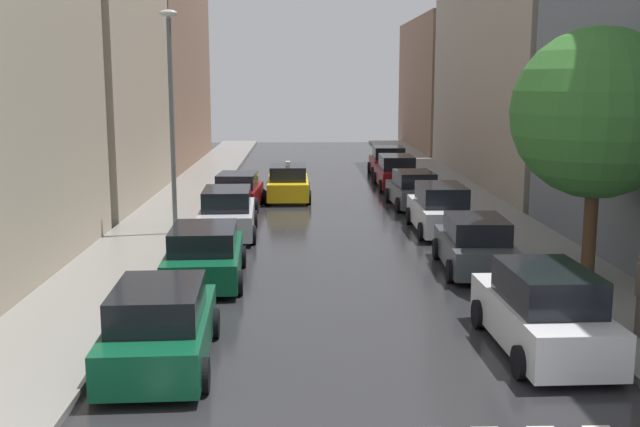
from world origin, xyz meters
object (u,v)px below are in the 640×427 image
at_px(parked_car_left_second, 205,255).
at_px(parked_car_right_second, 475,245).
at_px(taxi_midroad, 288,183).
at_px(parked_car_left_fourth, 238,192).
at_px(parked_car_left_nearest, 160,327).
at_px(parked_car_left_third, 227,214).
at_px(parked_car_right_nearest, 543,312).
at_px(parked_car_right_sixth, 388,162).
at_px(parked_car_right_fourth, 413,190).
at_px(street_tree_right, 597,114).
at_px(parked_car_right_fifth, 396,173).
at_px(lamp_post_left, 171,108).
at_px(parked_car_right_third, 440,210).

xyz_separation_m(parked_car_left_second, parked_car_right_second, (7.72, 1.01, 0.01)).
bearing_deg(taxi_midroad, parked_car_left_fourth, 136.67).
bearing_deg(taxi_midroad, parked_car_left_nearest, 173.37).
relative_size(parked_car_left_third, parked_car_right_second, 1.07).
xyz_separation_m(parked_car_right_nearest, parked_car_right_sixth, (0.17, 29.21, -0.04)).
height_order(parked_car_left_third, parked_car_right_fourth, parked_car_left_third).
height_order(parked_car_left_nearest, parked_car_right_nearest, parked_car_right_nearest).
relative_size(parked_car_right_fourth, taxi_midroad, 0.94).
height_order(parked_car_left_fourth, taxi_midroad, taxi_midroad).
relative_size(parked_car_left_fourth, street_tree_right, 0.62).
height_order(parked_car_left_second, parked_car_left_third, parked_car_left_third).
xyz_separation_m(parked_car_right_fifth, taxi_midroad, (-5.49, -3.69, -0.03)).
bearing_deg(taxi_midroad, parked_car_right_nearest, -165.49).
relative_size(parked_car_right_sixth, lamp_post_left, 0.53).
bearing_deg(street_tree_right, parked_car_right_fifth, 98.39).
xyz_separation_m(parked_car_right_third, lamp_post_left, (-9.51, -0.75, 3.70)).
relative_size(parked_car_left_second, parked_car_right_second, 1.06).
bearing_deg(parked_car_left_third, taxi_midroad, -16.01).
bearing_deg(lamp_post_left, taxi_midroad, 65.86).
height_order(parked_car_right_fourth, taxi_midroad, taxi_midroad).
bearing_deg(lamp_post_left, parked_car_right_nearest, -51.31).
bearing_deg(parked_car_right_fourth, lamp_post_left, 121.17).
distance_m(parked_car_left_third, parked_car_right_sixth, 18.93).
height_order(parked_car_right_fifth, taxi_midroad, taxi_midroad).
bearing_deg(parked_car_right_fifth, street_tree_right, -171.43).
relative_size(parked_car_left_third, parked_car_right_fourth, 1.09).
bearing_deg(parked_car_left_third, parked_car_right_second, -126.50).
xyz_separation_m(taxi_midroad, street_tree_right, (8.30, -15.32, 3.87)).
height_order(street_tree_right, lamp_post_left, lamp_post_left).
bearing_deg(parked_car_right_fourth, street_tree_right, -170.83).
bearing_deg(taxi_midroad, parked_car_right_third, -144.76).
bearing_deg(street_tree_right, taxi_midroad, 118.43).
relative_size(parked_car_right_nearest, parked_car_right_fifth, 0.96).
relative_size(parked_car_right_third, parked_car_right_sixth, 1.17).
height_order(parked_car_right_third, parked_car_right_fifth, parked_car_right_third).
relative_size(parked_car_left_second, parked_car_right_fifth, 0.97).
height_order(parked_car_right_nearest, street_tree_right, street_tree_right).
bearing_deg(parked_car_right_nearest, parked_car_left_third, 30.59).
bearing_deg(parked_car_right_nearest, parked_car_left_nearest, 92.45).
bearing_deg(parked_car_right_second, parked_car_left_fourth, 37.02).
distance_m(parked_car_left_second, parked_car_right_second, 7.78).
xyz_separation_m(parked_car_left_third, parked_car_right_third, (7.69, 0.50, 0.02)).
bearing_deg(parked_car_left_fourth, parked_car_right_fourth, -86.63).
distance_m(parked_car_right_fifth, taxi_midroad, 6.62).
bearing_deg(lamp_post_left, parked_car_right_sixth, 61.50).
bearing_deg(taxi_midroad, parked_car_right_sixth, -33.09).
distance_m(parked_car_left_fourth, parked_car_right_nearest, 19.48).
distance_m(parked_car_right_nearest, parked_car_right_fourth, 17.99).
height_order(parked_car_left_nearest, parked_car_right_fifth, parked_car_right_fifth).
xyz_separation_m(parked_car_left_third, lamp_post_left, (-1.82, -0.24, 3.72)).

